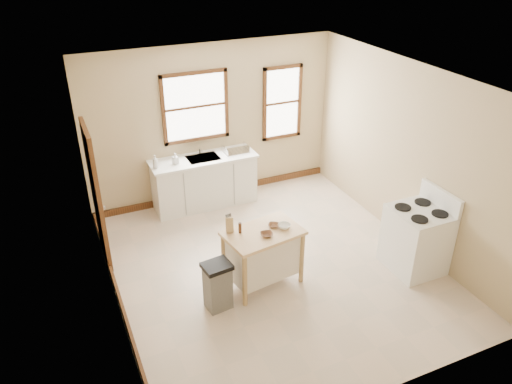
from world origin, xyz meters
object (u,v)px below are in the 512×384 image
(bowl_a, at_px, (267,234))
(gas_stove, at_px, (417,232))
(bowl_b, at_px, (274,225))
(bowl_c, at_px, (284,226))
(soap_bottle_a, at_px, (155,162))
(kitchen_island, at_px, (263,257))
(knife_block, at_px, (229,225))
(soap_bottle_b, at_px, (175,159))
(dish_rack, at_px, (236,149))
(pepper_grinder, at_px, (240,228))
(trash_bin, at_px, (218,286))

(bowl_a, xyz_separation_m, gas_stove, (2.17, -0.46, -0.25))
(bowl_b, relative_size, bowl_c, 0.86)
(soap_bottle_a, distance_m, kitchen_island, 2.60)
(kitchen_island, xyz_separation_m, knife_block, (-0.41, 0.19, 0.52))
(soap_bottle_b, bearing_deg, dish_rack, -15.15)
(pepper_grinder, xyz_separation_m, bowl_b, (0.48, -0.04, -0.06))
(kitchen_island, relative_size, pepper_grinder, 6.88)
(knife_block, relative_size, bowl_a, 1.21)
(kitchen_island, xyz_separation_m, bowl_c, (0.30, -0.03, 0.45))
(pepper_grinder, distance_m, trash_bin, 0.81)
(bowl_a, bearing_deg, trash_bin, -170.64)
(kitchen_island, distance_m, gas_stove, 2.25)
(trash_bin, bearing_deg, dish_rack, 56.28)
(bowl_a, distance_m, bowl_c, 0.31)
(bowl_c, xyz_separation_m, trash_bin, (-1.06, -0.20, -0.53))
(gas_stove, bearing_deg, kitchen_island, 165.24)
(gas_stove, bearing_deg, bowl_b, 162.33)
(soap_bottle_b, bearing_deg, bowl_b, -91.05)
(knife_block, bearing_deg, soap_bottle_b, 108.44)
(soap_bottle_a, bearing_deg, gas_stove, -55.56)
(bowl_a, bearing_deg, pepper_grinder, 143.92)
(pepper_grinder, bearing_deg, bowl_b, -5.27)
(soap_bottle_a, distance_m, knife_block, 2.23)
(trash_bin, bearing_deg, bowl_b, 10.23)
(knife_block, bearing_deg, kitchen_island, -9.81)
(kitchen_island, bearing_deg, bowl_b, 9.00)
(soap_bottle_a, relative_size, pepper_grinder, 1.56)
(trash_bin, bearing_deg, knife_block, 43.75)
(knife_block, bearing_deg, dish_rack, 81.64)
(soap_bottle_a, xyz_separation_m, bowl_b, (1.06, -2.31, -0.17))
(soap_bottle_b, distance_m, knife_block, 2.21)
(bowl_c, bearing_deg, bowl_a, -165.49)
(bowl_b, xyz_separation_m, bowl_c, (0.12, -0.09, 0.01))
(soap_bottle_a, xyz_separation_m, soap_bottle_b, (0.35, 0.03, -0.02))
(kitchen_island, height_order, pepper_grinder, pepper_grinder)
(knife_block, height_order, bowl_c, knife_block)
(dish_rack, relative_size, bowl_a, 2.63)
(trash_bin, bearing_deg, pepper_grinder, 29.04)
(soap_bottle_b, relative_size, bowl_b, 1.30)
(dish_rack, relative_size, bowl_b, 2.90)
(soap_bottle_a, height_order, trash_bin, soap_bottle_a)
(bowl_b, height_order, gas_stove, gas_stove)
(soap_bottle_b, relative_size, trash_bin, 0.28)
(knife_block, bearing_deg, gas_stove, -1.02)
(soap_bottle_b, xyz_separation_m, bowl_b, (0.71, -2.34, -0.15))
(pepper_grinder, height_order, trash_bin, pepper_grinder)
(bowl_a, bearing_deg, gas_stove, -12.04)
(soap_bottle_b, relative_size, gas_stove, 0.16)
(soap_bottle_a, distance_m, bowl_a, 2.63)
(soap_bottle_a, height_order, dish_rack, soap_bottle_a)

